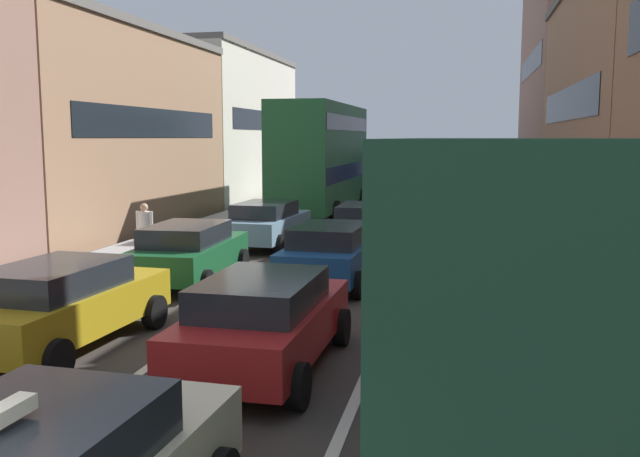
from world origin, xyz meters
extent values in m
cube|color=#9F9F9F|center=(-6.70, 20.00, 0.07)|extent=(2.60, 64.00, 0.14)
cube|color=silver|center=(-1.70, 20.00, 0.01)|extent=(0.16, 60.00, 0.01)
cube|color=silver|center=(1.70, 20.00, 0.01)|extent=(0.16, 60.00, 0.01)
cube|color=#9E7556|center=(-12.00, 22.00, 3.76)|extent=(7.00, 14.57, 7.52)
cube|color=black|center=(-8.48, 22.00, 4.14)|extent=(0.02, 11.73, 1.10)
cube|color=#66605B|center=(-12.00, 22.00, 7.67)|extent=(7.20, 14.57, 0.30)
cube|color=beige|center=(-12.00, 36.67, 4.16)|extent=(7.00, 14.57, 8.32)
cube|color=black|center=(-8.48, 36.67, 4.57)|extent=(0.02, 11.73, 1.10)
cube|color=#66605B|center=(-12.00, 36.67, 8.47)|extent=(7.20, 14.57, 0.30)
cube|color=#936B5B|center=(9.90, 36.67, 6.80)|extent=(7.00, 14.57, 13.60)
cube|color=black|center=(6.38, 36.67, 7.48)|extent=(0.02, 11.73, 1.10)
cube|color=black|center=(6.38, 22.00, 4.71)|extent=(0.02, 11.73, 1.10)
cube|color=#A51E1E|center=(3.68, 7.71, 1.43)|extent=(2.41, 2.41, 1.90)
cube|color=black|center=(3.68, 8.92, 1.81)|extent=(2.02, 0.04, 0.70)
cube|color=#234C33|center=(3.71, 3.95, 2.18)|extent=(2.43, 5.45, 2.80)
cube|color=white|center=(2.49, 3.94, 2.46)|extent=(0.05, 4.48, 0.90)
cylinder|color=black|center=(2.48, 7.78, 0.48)|extent=(0.31, 0.96, 0.96)
cylinder|color=black|center=(4.88, 7.79, 0.48)|extent=(0.31, 0.96, 0.96)
cube|color=#F2EACC|center=(-0.14, 1.61, 1.60)|extent=(0.18, 0.45, 0.12)
cube|color=#A51E1E|center=(0.12, 7.33, 0.67)|extent=(1.89, 4.34, 0.70)
cube|color=#1E2328|center=(0.11, 7.13, 1.23)|extent=(1.63, 2.44, 0.52)
cylinder|color=black|center=(-0.77, 8.81, 0.32)|extent=(0.23, 0.64, 0.64)
cylinder|color=black|center=(1.07, 8.77, 0.32)|extent=(0.23, 0.64, 0.64)
cylinder|color=black|center=(-0.83, 5.88, 0.32)|extent=(0.23, 0.64, 0.64)
cylinder|color=black|center=(1.01, 5.85, 0.32)|extent=(0.23, 0.64, 0.64)
cube|color=#B29319|center=(-3.59, 7.67, 0.67)|extent=(2.06, 4.40, 0.70)
cube|color=#1E2328|center=(-3.60, 7.47, 1.23)|extent=(1.73, 2.50, 0.52)
cylinder|color=black|center=(-4.42, 9.19, 0.32)|extent=(0.26, 0.65, 0.64)
cylinder|color=black|center=(-2.58, 9.07, 0.32)|extent=(0.26, 0.65, 0.64)
cylinder|color=black|center=(-2.76, 6.16, 0.32)|extent=(0.26, 0.65, 0.64)
cube|color=#194C8C|center=(-0.07, 13.70, 0.67)|extent=(1.93, 4.35, 0.70)
cube|color=#1E2328|center=(-0.08, 13.50, 1.23)|extent=(1.65, 2.45, 0.52)
cylinder|color=black|center=(-0.95, 15.19, 0.32)|extent=(0.24, 0.65, 0.64)
cylinder|color=black|center=(0.89, 15.13, 0.32)|extent=(0.24, 0.65, 0.64)
cylinder|color=black|center=(-1.03, 12.26, 0.32)|extent=(0.24, 0.65, 0.64)
cylinder|color=black|center=(0.80, 12.21, 0.32)|extent=(0.24, 0.65, 0.64)
cube|color=#19592D|center=(-3.55, 13.09, 0.67)|extent=(1.95, 4.36, 0.70)
cube|color=#1E2328|center=(-3.54, 12.89, 1.23)|extent=(1.67, 2.46, 0.52)
cylinder|color=black|center=(-4.52, 14.52, 0.32)|extent=(0.24, 0.65, 0.64)
cylinder|color=black|center=(-2.68, 14.59, 0.32)|extent=(0.24, 0.65, 0.64)
cylinder|color=black|center=(-4.41, 11.60, 0.32)|extent=(0.24, 0.65, 0.64)
cylinder|color=black|center=(-2.57, 11.67, 0.32)|extent=(0.24, 0.65, 0.64)
cube|color=gray|center=(0.04, 18.97, 0.67)|extent=(1.82, 4.31, 0.70)
cube|color=#1E2328|center=(0.04, 18.77, 1.23)|extent=(1.59, 2.41, 0.52)
cylinder|color=black|center=(-0.89, 20.42, 0.32)|extent=(0.22, 0.64, 0.64)
cylinder|color=black|center=(0.95, 20.43, 0.32)|extent=(0.22, 0.64, 0.64)
cylinder|color=black|center=(-0.88, 17.50, 0.32)|extent=(0.22, 0.64, 0.64)
cylinder|color=black|center=(0.96, 17.51, 0.32)|extent=(0.22, 0.64, 0.64)
cube|color=#759EB7|center=(-3.27, 18.98, 0.67)|extent=(2.02, 4.39, 0.70)
cube|color=#1E2328|center=(-3.28, 18.78, 1.23)|extent=(1.71, 2.49, 0.52)
cylinder|color=black|center=(-4.11, 20.49, 0.32)|extent=(0.25, 0.65, 0.64)
cylinder|color=black|center=(-2.27, 20.39, 0.32)|extent=(0.25, 0.65, 0.64)
cylinder|color=black|center=(-4.26, 17.57, 0.32)|extent=(0.25, 0.65, 0.64)
cylinder|color=black|center=(-2.42, 17.47, 0.32)|extent=(0.25, 0.65, 0.64)
cube|color=beige|center=(3.29, 11.66, 0.67)|extent=(1.91, 4.35, 0.70)
cube|color=#1E2328|center=(3.28, 11.46, 1.23)|extent=(1.65, 2.45, 0.52)
cylinder|color=black|center=(2.41, 13.15, 0.32)|extent=(0.24, 0.65, 0.64)
cylinder|color=black|center=(4.25, 13.10, 0.32)|extent=(0.24, 0.65, 0.64)
cylinder|color=black|center=(2.33, 10.22, 0.32)|extent=(0.24, 0.65, 0.64)
cylinder|color=black|center=(4.17, 10.18, 0.32)|extent=(0.24, 0.65, 0.64)
cube|color=#1E6033|center=(-3.34, 28.27, 1.70)|extent=(2.59, 10.52, 2.40)
cube|color=black|center=(-3.34, 28.27, 2.06)|extent=(2.62, 9.89, 0.70)
cube|color=#1E6033|center=(-3.34, 28.27, 3.98)|extent=(2.59, 10.52, 2.16)
cube|color=black|center=(-3.34, 28.27, 4.22)|extent=(2.62, 9.89, 0.64)
cylinder|color=black|center=(-4.56, 32.06, 0.50)|extent=(0.31, 1.00, 1.00)
cylinder|color=black|center=(-2.06, 32.04, 0.50)|extent=(0.31, 1.00, 1.00)
cylinder|color=black|center=(-4.62, 25.13, 0.50)|extent=(0.31, 1.00, 1.00)
cylinder|color=black|center=(-2.12, 25.11, 0.50)|extent=(0.31, 1.00, 1.00)
cube|color=navy|center=(-0.09, 41.79, 1.70)|extent=(2.83, 10.57, 2.40)
cube|color=black|center=(-0.09, 41.79, 2.06)|extent=(2.84, 9.95, 0.70)
cylinder|color=black|center=(-1.46, 45.53, 0.50)|extent=(0.33, 1.01, 1.00)
cylinder|color=black|center=(1.04, 45.61, 0.50)|extent=(0.33, 1.01, 1.00)
cylinder|color=black|center=(-1.24, 38.60, 0.50)|extent=(0.33, 1.01, 1.00)
cylinder|color=black|center=(1.26, 38.68, 0.50)|extent=(0.33, 1.01, 1.00)
cylinder|color=#262D47|center=(-6.08, 16.02, 0.41)|extent=(0.16, 0.16, 0.82)
cylinder|color=#262D47|center=(-6.26, 16.02, 0.41)|extent=(0.16, 0.16, 0.82)
cylinder|color=silver|center=(-6.17, 16.02, 1.12)|extent=(0.34, 0.34, 0.60)
sphere|color=tan|center=(-6.17, 16.02, 1.54)|extent=(0.24, 0.24, 0.24)
cylinder|color=silver|center=(-5.95, 16.01, 1.15)|extent=(0.10, 0.10, 0.55)
cylinder|color=silver|center=(-6.39, 16.02, 1.15)|extent=(0.10, 0.10, 0.55)
camera|label=1|loc=(3.09, -2.62, 3.59)|focal=38.48mm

